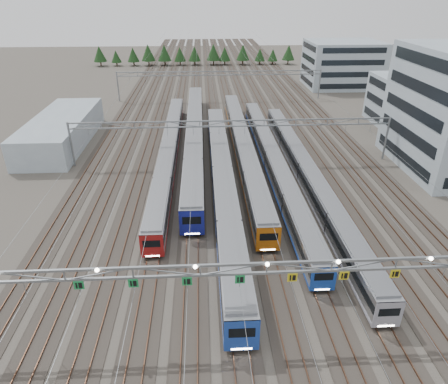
{
  "coord_description": "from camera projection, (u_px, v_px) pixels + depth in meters",
  "views": [
    {
      "loc": [
        -5.09,
        -26.7,
        28.47
      ],
      "look_at": [
        -2.41,
        21.53,
        3.5
      ],
      "focal_mm": 32.0,
      "sensor_mm": 36.0,
      "label": 1
    }
  ],
  "objects": [
    {
      "name": "depot_bldg_mid",
      "position": [
        409.0,
        102.0,
        89.61
      ],
      "size": [
        14.0,
        16.0,
        10.73
      ],
      "primitive_type": "cube",
      "color": "#92A2AF",
      "rests_on": "ground"
    },
    {
      "name": "treeline",
      "position": [
        196.0,
        54.0,
        159.6
      ],
      "size": [
        81.2,
        5.6,
        7.02
      ],
      "color": "#332114",
      "rests_on": "ground"
    },
    {
      "name": "train_a",
      "position": [
        169.0,
        150.0,
        72.47
      ],
      "size": [
        2.74,
        61.05,
        3.56
      ],
      "color": "black",
      "rests_on": "ground"
    },
    {
      "name": "train_f",
      "position": [
        306.0,
        172.0,
        63.75
      ],
      "size": [
        2.69,
        62.67,
        3.5
      ],
      "color": "black",
      "rests_on": "ground"
    },
    {
      "name": "ground",
      "position": [
        263.0,
        331.0,
        37.01
      ],
      "size": [
        400.0,
        400.0,
        0.0
      ],
      "primitive_type": "plane",
      "color": "#47423A",
      "rests_on": "ground"
    },
    {
      "name": "train_b",
      "position": [
        194.0,
        135.0,
        78.73
      ],
      "size": [
        3.17,
        66.4,
        4.13
      ],
      "color": "black",
      "rests_on": "ground"
    },
    {
      "name": "gantry_far",
      "position": [
        220.0,
        77.0,
        109.47
      ],
      "size": [
        56.36,
        0.36,
        8.0
      ],
      "color": "gray",
      "rests_on": "ground"
    },
    {
      "name": "train_e",
      "position": [
        273.0,
        160.0,
        68.28
      ],
      "size": [
        2.68,
        62.98,
        3.49
      ],
      "color": "black",
      "rests_on": "ground"
    },
    {
      "name": "gantry_near",
      "position": [
        266.0,
        271.0,
        33.65
      ],
      "size": [
        56.36,
        0.61,
        8.08
      ],
      "color": "gray",
      "rests_on": "ground"
    },
    {
      "name": "gantry_mid",
      "position": [
        232.0,
        128.0,
        69.56
      ],
      "size": [
        56.36,
        0.36,
        8.0
      ],
      "color": "gray",
      "rests_on": "ground"
    },
    {
      "name": "train_c",
      "position": [
        222.0,
        177.0,
        61.6
      ],
      "size": [
        3.08,
        63.45,
        4.01
      ],
      "color": "black",
      "rests_on": "ground"
    },
    {
      "name": "depot_bldg_north",
      "position": [
        342.0,
        64.0,
        124.9
      ],
      "size": [
        22.0,
        18.0,
        13.56
      ],
      "primitive_type": "cube",
      "color": "#92A2AF",
      "rests_on": "ground"
    },
    {
      "name": "track_bed",
      "position": [
        218.0,
        83.0,
        125.02
      ],
      "size": [
        54.0,
        260.0,
        5.42
      ],
      "color": "#2D2823",
      "rests_on": "ground"
    },
    {
      "name": "west_shed",
      "position": [
        62.0,
        130.0,
        80.3
      ],
      "size": [
        10.0,
        30.0,
        5.4
      ],
      "primitive_type": "cube",
      "color": "#92A2AF",
      "rests_on": "ground"
    },
    {
      "name": "train_d",
      "position": [
        243.0,
        145.0,
        74.07
      ],
      "size": [
        2.93,
        62.4,
        3.81
      ],
      "color": "black",
      "rests_on": "ground"
    }
  ]
}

